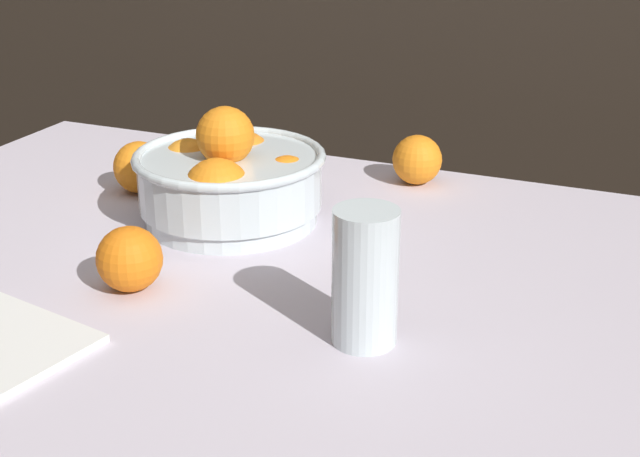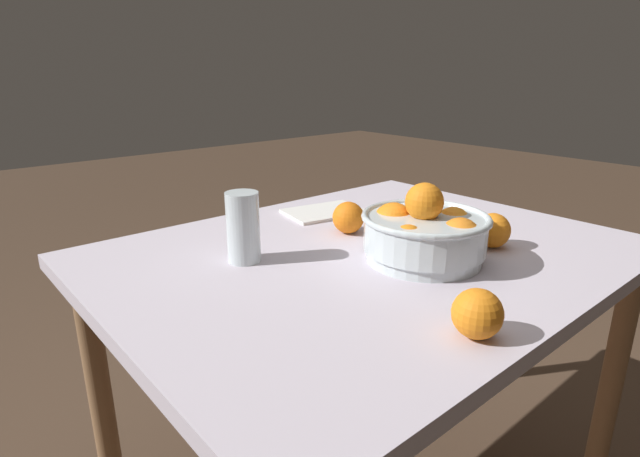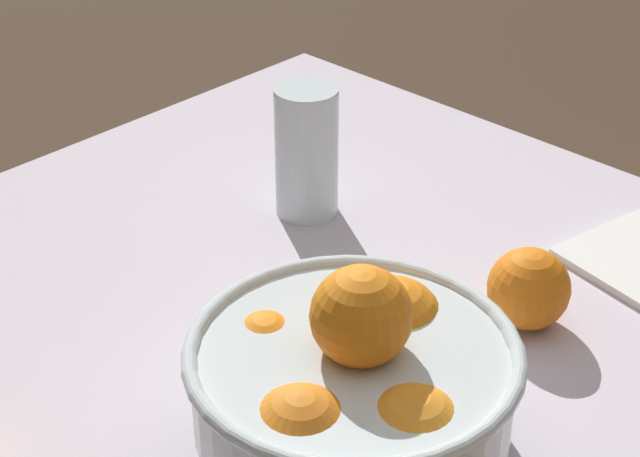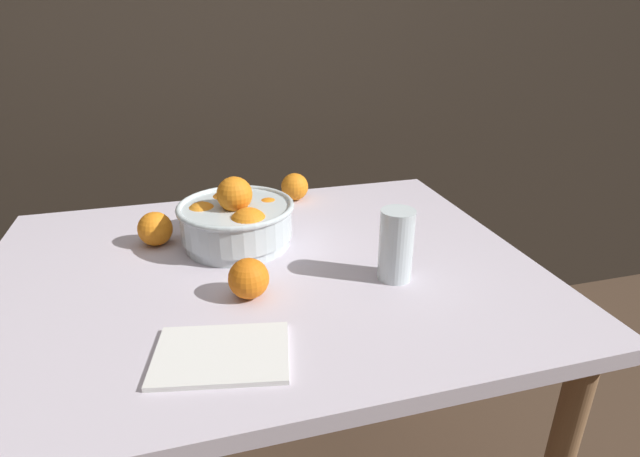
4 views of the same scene
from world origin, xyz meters
name	(u,v)px [view 3 (image 3 of 4)]	position (x,y,z in m)	size (l,w,h in m)	color
dining_table	(408,445)	(0.00, 0.00, 0.67)	(1.07, 0.83, 0.77)	silver
fruit_bowl	(353,387)	(-0.03, 0.11, 0.82)	(0.25, 0.25, 0.15)	silver
juice_glass	(307,157)	(0.23, -0.11, 0.83)	(0.06, 0.06, 0.14)	#F4A314
orange_loose_near_bowl	(529,289)	(-0.04, -0.11, 0.80)	(0.07, 0.07, 0.07)	orange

